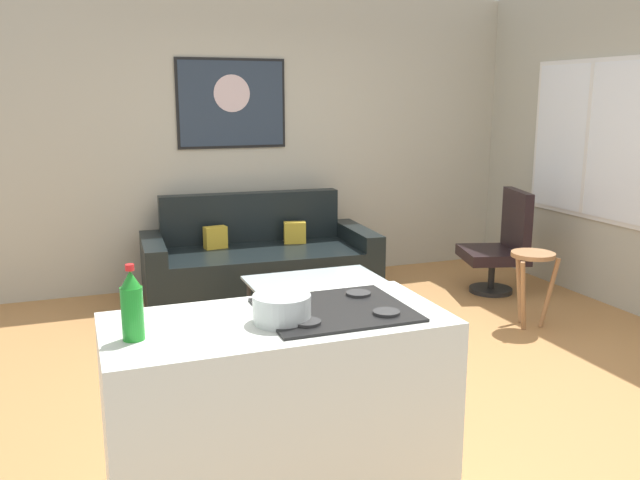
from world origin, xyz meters
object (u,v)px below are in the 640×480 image
(armchair, at_px, (502,245))
(wall_painting, at_px, (232,103))
(couch, at_px, (259,265))
(coffee_table, at_px, (315,284))
(soda_bottle, at_px, (132,306))
(bar_stool, at_px, (532,268))
(mixing_bowl, at_px, (282,309))

(armchair, bearing_deg, wall_painting, 151.65)
(couch, height_order, coffee_table, couch)
(couch, xyz_separation_m, soda_bottle, (-1.37, -3.28, 0.76))
(armchair, bearing_deg, coffee_table, -166.12)
(armchair, bearing_deg, bar_stool, -111.85)
(couch, bearing_deg, mixing_bowl, -103.70)
(couch, distance_m, bar_stool, 2.37)
(bar_stool, distance_m, wall_painting, 3.09)
(soda_bottle, xyz_separation_m, wall_painting, (1.29, 3.87, 0.68))
(bar_stool, bearing_deg, mixing_bowl, -145.84)
(armchair, bearing_deg, soda_bottle, -143.03)
(couch, xyz_separation_m, bar_stool, (1.81, -1.52, 0.18))
(couch, bearing_deg, armchair, -16.12)
(armchair, height_order, soda_bottle, soda_bottle)
(coffee_table, distance_m, mixing_bowl, 2.43)
(bar_stool, xyz_separation_m, soda_bottle, (-3.17, -1.76, 0.58))
(soda_bottle, bearing_deg, wall_painting, 71.57)
(bar_stool, distance_m, mixing_bowl, 3.19)
(armchair, xyz_separation_m, wall_painting, (-2.24, 1.21, 1.29))
(wall_painting, bearing_deg, couch, -82.49)
(soda_bottle, height_order, wall_painting, wall_painting)
(armchair, bearing_deg, mixing_bowl, -138.05)
(soda_bottle, distance_m, mixing_bowl, 0.57)
(couch, relative_size, wall_painting, 2.01)
(couch, height_order, armchair, armchair)
(soda_bottle, relative_size, wall_painting, 0.27)
(armchair, distance_m, soda_bottle, 4.46)
(couch, bearing_deg, coffee_table, -83.56)
(wall_painting, bearing_deg, armchair, -28.35)
(couch, height_order, wall_painting, wall_painting)
(soda_bottle, height_order, mixing_bowl, soda_bottle)
(couch, distance_m, coffee_table, 1.14)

